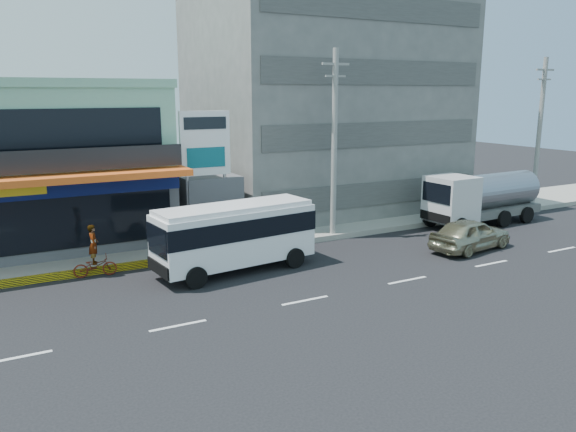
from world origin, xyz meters
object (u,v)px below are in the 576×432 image
object	(u,v)px
utility_pole_near	(334,144)
tanker_truck	(480,197)
motorcycle_rider	(95,260)
sedan	(470,234)
minibus	(235,232)
utility_pole_far	(539,133)
concrete_building	(323,104)
billboard	(205,151)
shop_building	(36,168)
satellite_dish	(203,172)

from	to	relation	value
utility_pole_near	tanker_truck	size ratio (longest dim) A/B	1.25
motorcycle_rider	sedan	bearing A→B (deg)	-14.79
tanker_truck	minibus	bearing A→B (deg)	-175.48
utility_pole_far	minibus	distance (m)	23.30
concrete_building	billboard	xyz separation A→B (m)	(-10.50, -5.80, -2.07)
tanker_truck	motorcycle_rider	size ratio (longest dim) A/B	3.49
concrete_building	motorcycle_rider	distance (m)	19.48
shop_building	sedan	world-z (taller)	shop_building
motorcycle_rider	utility_pole_near	bearing A→B (deg)	2.74
concrete_building	sedan	distance (m)	14.24
billboard	tanker_truck	size ratio (longest dim) A/B	0.86
billboard	utility_pole_near	bearing A→B (deg)	-15.48
utility_pole_far	shop_building	bearing A→B (deg)	167.69
billboard	sedan	xyz separation A→B (m)	(11.36, -6.99, -4.11)
concrete_building	billboard	bearing A→B (deg)	-151.08
motorcycle_rider	concrete_building	bearing A→B (deg)	26.38
shop_building	motorcycle_rider	xyz separation A→B (m)	(1.46, -7.15, -3.24)
utility_pole_near	concrete_building	bearing A→B (deg)	62.24
utility_pole_near	minibus	bearing A→B (deg)	-158.35
minibus	tanker_truck	bearing A→B (deg)	4.52
shop_building	minibus	size ratio (longest dim) A/B	1.68
tanker_truck	motorcycle_rider	world-z (taller)	tanker_truck
satellite_dish	minibus	bearing A→B (deg)	-98.05
billboard	motorcycle_rider	xyz separation A→B (m)	(-6.04, -2.40, -4.17)
tanker_truck	shop_building	bearing A→B (deg)	161.18
minibus	tanker_truck	world-z (taller)	tanker_truck
shop_building	minibus	xyz separation A→B (m)	(7.10, -9.28, -2.21)
shop_building	utility_pole_near	size ratio (longest dim) A/B	1.24
billboard	sedan	bearing A→B (deg)	-31.61
minibus	concrete_building	bearing A→B (deg)	43.49
tanker_truck	motorcycle_rider	xyz separation A→B (m)	(-21.98, 0.84, -0.92)
concrete_building	utility_pole_far	size ratio (longest dim) A/B	1.60
satellite_dish	utility_pole_far	size ratio (longest dim) A/B	0.15
utility_pole_far	tanker_truck	distance (m)	7.56
utility_pole_far	motorcycle_rider	bearing A→B (deg)	-178.80
concrete_building	shop_building	bearing A→B (deg)	-176.65
utility_pole_far	motorcycle_rider	size ratio (longest dim) A/B	4.35
utility_pole_far	minibus	xyz separation A→B (m)	(-22.90, -2.74, -3.36)
shop_building	satellite_dish	xyz separation A→B (m)	(8.00, -2.95, -0.42)
utility_pole_near	minibus	world-z (taller)	utility_pole_near
shop_building	concrete_building	distance (m)	18.28
minibus	sedan	bearing A→B (deg)	-11.80
billboard	satellite_dish	bearing A→B (deg)	74.48
billboard	sedan	world-z (taller)	billboard
sedan	minibus	bearing A→B (deg)	69.74
utility_pole_near	utility_pole_far	xyz separation A→B (m)	(16.00, 0.00, 0.00)
utility_pole_far	motorcycle_rider	xyz separation A→B (m)	(-28.54, -0.60, -4.39)
minibus	tanker_truck	size ratio (longest dim) A/B	0.92
tanker_truck	sedan	bearing A→B (deg)	-140.70
concrete_building	utility_pole_near	distance (m)	8.79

